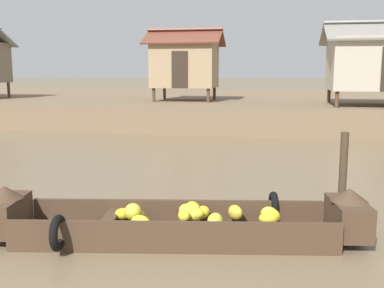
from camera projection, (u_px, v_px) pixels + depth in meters
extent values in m
plane|color=#726047|center=(161.00, 173.00, 11.52)|extent=(300.00, 300.00, 0.00)
cube|color=#756047|center=(229.00, 105.00, 27.59)|extent=(160.00, 20.00, 1.03)
cube|color=#473323|center=(175.00, 235.00, 7.01)|extent=(4.92, 1.89, 0.12)
cube|color=#473323|center=(177.00, 210.00, 7.50)|extent=(4.75, 0.82, 0.35)
cube|color=#473323|center=(173.00, 233.00, 6.44)|extent=(4.75, 0.82, 0.35)
cube|color=#473323|center=(348.00, 217.00, 6.88)|extent=(0.64, 1.05, 0.51)
cone|color=#473323|center=(349.00, 195.00, 6.83)|extent=(0.64, 0.64, 0.20)
cube|color=#473323|center=(6.00, 214.00, 7.03)|extent=(0.64, 1.05, 0.51)
cone|color=#473323|center=(4.00, 192.00, 6.97)|extent=(0.64, 0.64, 0.20)
cube|color=#473323|center=(109.00, 219.00, 7.00)|extent=(0.36, 1.06, 0.05)
torus|color=black|center=(273.00, 207.00, 7.57)|extent=(0.20, 0.53, 0.52)
torus|color=black|center=(58.00, 233.00, 6.36)|extent=(0.20, 0.53, 0.52)
ellipsoid|color=yellow|center=(184.00, 216.00, 6.86)|extent=(0.27, 0.31, 0.19)
ellipsoid|color=gold|center=(235.00, 212.00, 7.23)|extent=(0.33, 0.33, 0.23)
ellipsoid|color=yellow|center=(203.00, 212.00, 7.23)|extent=(0.31, 0.32, 0.20)
ellipsoid|color=yellow|center=(141.00, 223.00, 6.70)|extent=(0.39, 0.31, 0.23)
ellipsoid|color=gold|center=(196.00, 215.00, 7.01)|extent=(0.32, 0.32, 0.19)
ellipsoid|color=yellow|center=(123.00, 214.00, 7.23)|extent=(0.33, 0.33, 0.18)
ellipsoid|color=yellow|center=(269.00, 215.00, 7.15)|extent=(0.40, 0.40, 0.25)
ellipsoid|color=yellow|center=(137.00, 215.00, 7.14)|extent=(0.30, 0.26, 0.18)
ellipsoid|color=yellow|center=(132.00, 212.00, 7.33)|extent=(0.31, 0.36, 0.21)
ellipsoid|color=yellow|center=(187.00, 210.00, 7.13)|extent=(0.39, 0.39, 0.21)
ellipsoid|color=yellow|center=(193.00, 209.00, 7.17)|extent=(0.33, 0.30, 0.24)
ellipsoid|color=yellow|center=(272.00, 216.00, 7.12)|extent=(0.35, 0.36, 0.23)
ellipsoid|color=yellow|center=(194.00, 213.00, 7.05)|extent=(0.39, 0.36, 0.19)
ellipsoid|color=yellow|center=(215.00, 221.00, 6.64)|extent=(0.25, 0.32, 0.25)
ellipsoid|color=yellow|center=(133.00, 212.00, 6.95)|extent=(0.36, 0.36, 0.27)
ellipsoid|color=yellow|center=(268.00, 218.00, 7.02)|extent=(0.35, 0.30, 0.18)
cylinder|color=#4C3826|center=(9.00, 90.00, 26.31)|extent=(0.16, 0.16, 0.89)
cylinder|color=#4C3826|center=(154.00, 95.00, 22.70)|extent=(0.16, 0.16, 0.69)
cylinder|color=#4C3826|center=(208.00, 95.00, 22.20)|extent=(0.16, 0.16, 0.69)
cylinder|color=#4C3826|center=(164.00, 93.00, 24.86)|extent=(0.16, 0.16, 0.69)
cylinder|color=#4C3826|center=(214.00, 93.00, 24.36)|extent=(0.16, 0.16, 0.69)
cube|color=#9E8460|center=(185.00, 65.00, 23.29)|extent=(3.17, 2.63, 2.30)
cube|color=#2D2319|center=(180.00, 70.00, 22.04)|extent=(0.80, 0.04, 1.80)
cube|color=brown|center=(182.00, 36.00, 22.43)|extent=(3.87, 1.80, 0.87)
cube|color=brown|center=(187.00, 38.00, 23.71)|extent=(3.87, 1.80, 0.87)
cylinder|color=#4C3826|center=(337.00, 100.00, 18.99)|extent=(0.16, 0.16, 0.70)
cylinder|color=#4C3826|center=(329.00, 96.00, 21.95)|extent=(0.16, 0.16, 0.70)
cube|color=#B2A893|center=(382.00, 64.00, 19.86)|extent=(4.47, 3.45, 2.25)
cube|color=gray|center=(380.00, 33.00, 20.47)|extent=(5.17, 2.22, 0.96)
cylinder|color=#423323|center=(343.00, 175.00, 8.02)|extent=(0.14, 0.14, 1.52)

